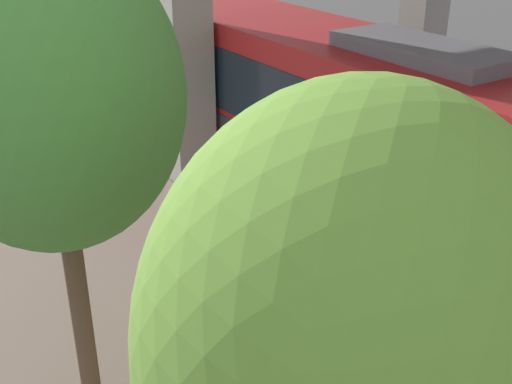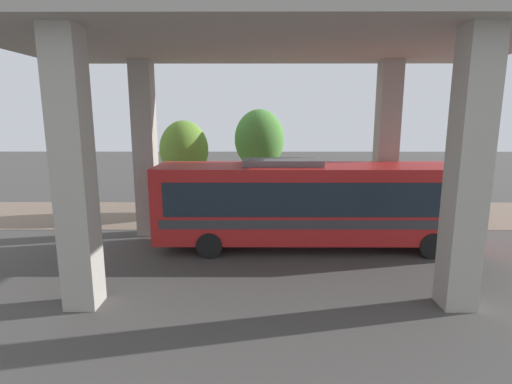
{
  "view_description": "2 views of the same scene",
  "coord_description": "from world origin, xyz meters",
  "px_view_note": "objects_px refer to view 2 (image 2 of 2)",
  "views": [
    {
      "loc": [
        -5.51,
        -6.52,
        5.91
      ],
      "look_at": [
        0.05,
        1.96,
        1.08
      ],
      "focal_mm": 45.0,
      "sensor_mm": 36.0,
      "label": 1
    },
    {
      "loc": [
        18.19,
        -0.35,
        5.43
      ],
      "look_at": [
        0.75,
        -0.42,
        2.0
      ],
      "focal_mm": 28.0,
      "sensor_mm": 36.0,
      "label": 2
    }
  ],
  "objects_px": {
    "street_tree_near": "(259,140)",
    "fire_hydrant": "(303,216)",
    "street_tree_far": "(184,150)",
    "planter_middle": "(231,203)",
    "bus": "(313,200)",
    "planter_front": "(270,207)"
  },
  "relations": [
    {
      "from": "planter_front",
      "to": "planter_middle",
      "type": "xyz_separation_m",
      "value": [
        -0.66,
        -2.01,
        0.02
      ]
    },
    {
      "from": "bus",
      "to": "street_tree_near",
      "type": "relative_size",
      "value": 2.21
    },
    {
      "from": "planter_front",
      "to": "planter_middle",
      "type": "distance_m",
      "value": 2.12
    },
    {
      "from": "street_tree_near",
      "to": "fire_hydrant",
      "type": "bearing_deg",
      "value": 36.8
    },
    {
      "from": "bus",
      "to": "planter_front",
      "type": "bearing_deg",
      "value": -156.47
    },
    {
      "from": "planter_front",
      "to": "street_tree_near",
      "type": "relative_size",
      "value": 0.3
    },
    {
      "from": "fire_hydrant",
      "to": "planter_middle",
      "type": "height_order",
      "value": "planter_middle"
    },
    {
      "from": "planter_middle",
      "to": "street_tree_near",
      "type": "distance_m",
      "value": 3.98
    },
    {
      "from": "planter_middle",
      "to": "street_tree_far",
      "type": "height_order",
      "value": "street_tree_far"
    },
    {
      "from": "bus",
      "to": "fire_hydrant",
      "type": "height_order",
      "value": "bus"
    },
    {
      "from": "bus",
      "to": "planter_middle",
      "type": "distance_m",
      "value": 5.74
    },
    {
      "from": "street_tree_near",
      "to": "planter_front",
      "type": "bearing_deg",
      "value": 11.92
    },
    {
      "from": "street_tree_near",
      "to": "street_tree_far",
      "type": "height_order",
      "value": "street_tree_near"
    },
    {
      "from": "bus",
      "to": "fire_hydrant",
      "type": "bearing_deg",
      "value": 179.61
    },
    {
      "from": "fire_hydrant",
      "to": "planter_front",
      "type": "bearing_deg",
      "value": -100.46
    },
    {
      "from": "bus",
      "to": "street_tree_near",
      "type": "distance_m",
      "value": 6.93
    },
    {
      "from": "street_tree_far",
      "to": "planter_middle",
      "type": "bearing_deg",
      "value": 60.69
    },
    {
      "from": "planter_middle",
      "to": "street_tree_far",
      "type": "relative_size",
      "value": 0.35
    },
    {
      "from": "planter_middle",
      "to": "street_tree_far",
      "type": "distance_m",
      "value": 3.98
    },
    {
      "from": "street_tree_near",
      "to": "planter_middle",
      "type": "bearing_deg",
      "value": -37.09
    },
    {
      "from": "street_tree_near",
      "to": "street_tree_far",
      "type": "xyz_separation_m",
      "value": [
        0.47,
        -4.07,
        -0.52
      ]
    },
    {
      "from": "planter_front",
      "to": "street_tree_near",
      "type": "bearing_deg",
      "value": -168.08
    }
  ]
}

